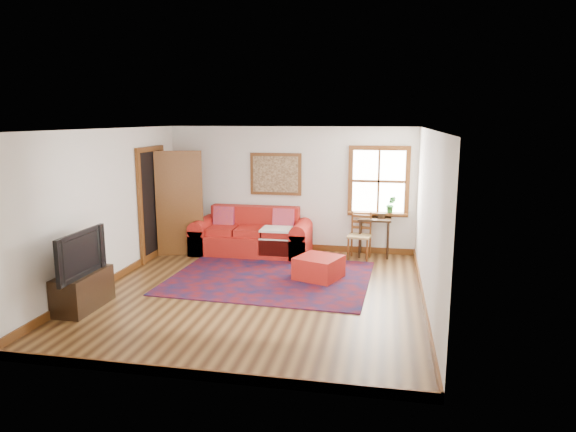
% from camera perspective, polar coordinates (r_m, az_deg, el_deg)
% --- Properties ---
extents(ground, '(5.50, 5.50, 0.00)m').
position_cam_1_polar(ground, '(8.05, -3.37, -8.50)').
color(ground, '#3E2410').
rests_on(ground, ground).
extents(room_envelope, '(5.04, 5.54, 2.52)m').
position_cam_1_polar(room_envelope, '(7.68, -3.47, 3.25)').
color(room_envelope, silver).
rests_on(room_envelope, ground).
extents(window, '(1.18, 0.20, 1.38)m').
position_cam_1_polar(window, '(10.15, 10.19, 3.03)').
color(window, white).
rests_on(window, ground).
extents(doorway, '(0.89, 1.08, 2.14)m').
position_cam_1_polar(doorway, '(10.14, -13.09, 1.52)').
color(doorway, black).
rests_on(doorway, ground).
extents(framed_artwork, '(1.05, 0.07, 0.85)m').
position_cam_1_polar(framed_artwork, '(10.37, -1.38, 4.67)').
color(framed_artwork, brown).
rests_on(framed_artwork, ground).
extents(persian_rug, '(3.40, 2.77, 0.02)m').
position_cam_1_polar(persian_rug, '(8.74, -1.96, -6.83)').
color(persian_rug, '#590C11').
rests_on(persian_rug, ground).
extents(red_leather_sofa, '(2.32, 0.96, 0.91)m').
position_cam_1_polar(red_leather_sofa, '(10.27, -3.99, -2.48)').
color(red_leather_sofa, '#AD1C16').
rests_on(red_leather_sofa, ground).
extents(red_ottoman, '(0.87, 0.87, 0.39)m').
position_cam_1_polar(red_ottoman, '(8.65, 3.43, -5.77)').
color(red_ottoman, '#AD1C16').
rests_on(red_ottoman, ground).
extents(side_table, '(0.63, 0.48, 0.76)m').
position_cam_1_polar(side_table, '(10.09, 9.58, -0.91)').
color(side_table, black).
rests_on(side_table, ground).
extents(ladder_back_chair, '(0.47, 0.45, 0.90)m').
position_cam_1_polar(ladder_back_chair, '(9.91, 8.01, -1.97)').
color(ladder_back_chair, tan).
rests_on(ladder_back_chair, ground).
extents(media_cabinet, '(0.43, 0.96, 0.53)m').
position_cam_1_polar(media_cabinet, '(7.89, -21.81, -7.67)').
color(media_cabinet, black).
rests_on(media_cabinet, ground).
extents(television, '(0.14, 1.10, 0.63)m').
position_cam_1_polar(television, '(7.58, -22.67, -3.89)').
color(television, black).
rests_on(television, media_cabinet).
extents(candle_hurricane, '(0.12, 0.12, 0.18)m').
position_cam_1_polar(candle_hurricane, '(8.11, -20.05, -4.48)').
color(candle_hurricane, silver).
rests_on(candle_hurricane, media_cabinet).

